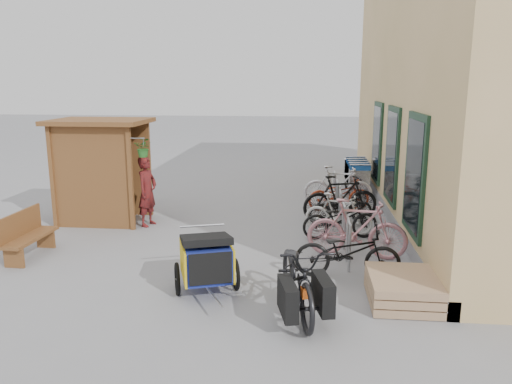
# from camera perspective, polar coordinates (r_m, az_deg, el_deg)

# --- Properties ---
(ground) EXTENTS (80.00, 80.00, 0.00)m
(ground) POSITION_cam_1_polar(r_m,az_deg,el_deg) (9.26, -4.06, -8.00)
(ground) COLOR gray
(kiosk) EXTENTS (2.49, 1.65, 2.40)m
(kiosk) POSITION_cam_1_polar(r_m,az_deg,el_deg) (12.13, -17.61, 3.92)
(kiosk) COLOR brown
(kiosk) RESTS_ON ground
(bike_rack) EXTENTS (0.05, 5.35, 0.86)m
(bike_rack) POSITION_cam_1_polar(r_m,az_deg,el_deg) (11.30, 9.59, -1.61)
(bike_rack) COLOR #A5A8AD
(bike_rack) RESTS_ON ground
(pallet_stack) EXTENTS (1.00, 1.20, 0.40)m
(pallet_stack) POSITION_cam_1_polar(r_m,az_deg,el_deg) (7.89, 16.43, -10.57)
(pallet_stack) COLOR tan
(pallet_stack) RESTS_ON ground
(bench) EXTENTS (0.45, 1.39, 0.87)m
(bench) POSITION_cam_1_polar(r_m,az_deg,el_deg) (10.30, -24.82, -4.41)
(bench) COLOR brown
(bench) RESTS_ON ground
(shopping_carts) EXTENTS (0.59, 2.34, 1.06)m
(shopping_carts) POSITION_cam_1_polar(r_m,az_deg,el_deg) (15.04, 11.36, 2.20)
(shopping_carts) COLOR silver
(shopping_carts) RESTS_ON ground
(child_trailer) EXTENTS (1.10, 1.70, 0.98)m
(child_trailer) POSITION_cam_1_polar(r_m,az_deg,el_deg) (7.87, -5.68, -7.55)
(child_trailer) COLOR #1C329A
(child_trailer) RESTS_ON ground
(cargo_bike) EXTENTS (1.14, 2.14, 1.07)m
(cargo_bike) POSITION_cam_1_polar(r_m,az_deg,el_deg) (7.19, 4.89, -9.65)
(cargo_bike) COLOR black
(cargo_bike) RESTS_ON ground
(person_kiosk) EXTENTS (0.52, 0.66, 1.60)m
(person_kiosk) POSITION_cam_1_polar(r_m,az_deg,el_deg) (11.60, -12.32, 0.07)
(person_kiosk) COLOR maroon
(person_kiosk) RESTS_ON ground
(bike_0) EXTENTS (1.78, 0.70, 0.92)m
(bike_0) POSITION_cam_1_polar(r_m,az_deg,el_deg) (8.51, 10.41, -6.76)
(bike_0) COLOR black
(bike_0) RESTS_ON ground
(bike_1) EXTENTS (1.92, 0.81, 1.12)m
(bike_1) POSITION_cam_1_polar(r_m,az_deg,el_deg) (9.49, 11.45, -4.14)
(bike_1) COLOR #C7818B
(bike_1) RESTS_ON ground
(bike_2) EXTENTS (1.68, 0.87, 0.84)m
(bike_2) POSITION_cam_1_polar(r_m,az_deg,el_deg) (10.61, 9.61, -3.08)
(bike_2) COLOR black
(bike_2) RESTS_ON ground
(bike_3) EXTENTS (1.55, 0.88, 0.90)m
(bike_3) POSITION_cam_1_polar(r_m,az_deg,el_deg) (10.91, 9.35, -2.49)
(bike_3) COLOR silver
(bike_3) RESTS_ON ground
(bike_4) EXTENTS (1.65, 1.02, 0.82)m
(bike_4) POSITION_cam_1_polar(r_m,az_deg,el_deg) (11.65, 9.68, -1.74)
(bike_4) COLOR black
(bike_4) RESTS_ON ground
(bike_5) EXTENTS (1.91, 1.03, 1.10)m
(bike_5) POSITION_cam_1_polar(r_m,az_deg,el_deg) (11.93, 9.65, -0.69)
(bike_5) COLOR black
(bike_5) RESTS_ON ground
(bike_6) EXTENTS (1.69, 0.91, 0.84)m
(bike_6) POSITION_cam_1_polar(r_m,az_deg,el_deg) (12.96, 9.45, -0.24)
(bike_6) COLOR maroon
(bike_6) RESTS_ON ground
(bike_7) EXTENTS (1.83, 0.60, 1.08)m
(bike_7) POSITION_cam_1_polar(r_m,az_deg,el_deg) (13.33, 9.35, 0.66)
(bike_7) COLOR silver
(bike_7) RESTS_ON ground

